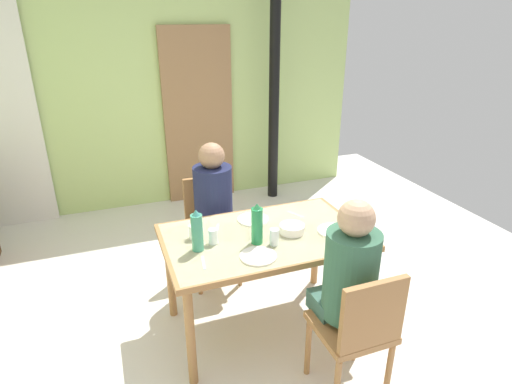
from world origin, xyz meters
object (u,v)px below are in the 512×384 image
object	(u,v)px
water_bottle_green_near	(257,225)
serving_bowl_center	(292,229)
person_near_diner	(349,272)
person_far_diner	(214,198)
dining_table	(264,245)
water_bottle_green_far	(197,231)
chair_far_diner	(211,223)
chair_near_diner	(358,328)

from	to	relation	value
water_bottle_green_near	serving_bowl_center	distance (m)	0.29
person_near_diner	person_far_diner	distance (m)	1.33
dining_table	water_bottle_green_far	world-z (taller)	water_bottle_green_far
chair_far_diner	person_far_diner	bearing A→B (deg)	90.00
dining_table	person_near_diner	bearing A→B (deg)	-67.39
serving_bowl_center	person_far_diner	bearing A→B (deg)	118.63
dining_table	water_bottle_green_far	xyz separation A→B (m)	(-0.46, -0.04, 0.21)
dining_table	person_far_diner	size ratio (longest dim) A/B	1.73
chair_far_diner	water_bottle_green_near	xyz separation A→B (m)	(0.09, -0.85, 0.38)
water_bottle_green_far	serving_bowl_center	distance (m)	0.65
person_far_diner	water_bottle_green_near	distance (m)	0.72
dining_table	serving_bowl_center	distance (m)	0.22
chair_far_diner	water_bottle_green_near	world-z (taller)	water_bottle_green_near
person_near_diner	water_bottle_green_near	xyz separation A→B (m)	(-0.34, 0.55, 0.09)
water_bottle_green_near	water_bottle_green_far	xyz separation A→B (m)	(-0.37, 0.05, -0.00)
chair_near_diner	person_near_diner	size ratio (longest dim) A/B	1.13
person_near_diner	dining_table	bearing A→B (deg)	112.61
chair_far_diner	person_near_diner	size ratio (longest dim) A/B	1.13
chair_near_diner	person_far_diner	size ratio (longest dim) A/B	1.13
dining_table	person_near_diner	size ratio (longest dim) A/B	1.73
person_near_diner	water_bottle_green_near	bearing A→B (deg)	122.10
chair_near_diner	serving_bowl_center	distance (m)	0.78
water_bottle_green_near	serving_bowl_center	world-z (taller)	water_bottle_green_near
serving_bowl_center	dining_table	bearing A→B (deg)	169.54
dining_table	water_bottle_green_far	bearing A→B (deg)	-175.48
chair_near_diner	person_far_diner	bearing A→B (deg)	107.33
person_far_diner	water_bottle_green_far	xyz separation A→B (m)	(-0.28, -0.66, 0.09)
dining_table	serving_bowl_center	world-z (taller)	serving_bowl_center
dining_table	water_bottle_green_near	distance (m)	0.24
chair_near_diner	person_far_diner	world-z (taller)	person_far_diner
chair_near_diner	person_far_diner	xyz separation A→B (m)	(-0.43, 1.39, 0.28)
dining_table	person_near_diner	distance (m)	0.69
water_bottle_green_near	water_bottle_green_far	world-z (taller)	water_bottle_green_near
person_near_diner	serving_bowl_center	xyz separation A→B (m)	(-0.07, 0.59, -0.01)
person_near_diner	person_far_diner	size ratio (longest dim) A/B	1.00
chair_near_diner	person_far_diner	distance (m)	1.49
person_near_diner	water_bottle_green_near	world-z (taller)	person_near_diner
dining_table	person_near_diner	world-z (taller)	person_near_diner
person_near_diner	person_far_diner	xyz separation A→B (m)	(-0.43, 1.26, 0.00)
chair_near_diner	serving_bowl_center	xyz separation A→B (m)	(-0.07, 0.73, 0.27)
person_far_diner	serving_bowl_center	world-z (taller)	person_far_diner
dining_table	chair_far_diner	xyz separation A→B (m)	(-0.17, 0.76, -0.17)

